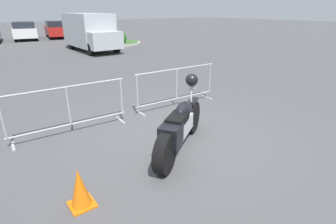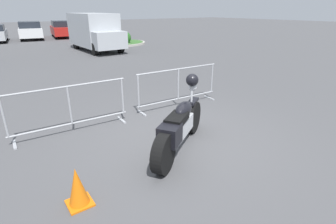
{
  "view_description": "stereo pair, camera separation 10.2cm",
  "coord_description": "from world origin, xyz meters",
  "px_view_note": "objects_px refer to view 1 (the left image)",
  "views": [
    {
      "loc": [
        -3.19,
        -3.86,
        2.58
      ],
      "look_at": [
        -0.28,
        0.06,
        0.65
      ],
      "focal_mm": 28.0,
      "sensor_mm": 36.0,
      "label": 1
    },
    {
      "loc": [
        -3.11,
        -3.92,
        2.58
      ],
      "look_at": [
        -0.28,
        0.06,
        0.65
      ],
      "focal_mm": 28.0,
      "sensor_mm": 36.0,
      "label": 2
    }
  ],
  "objects_px": {
    "crowd_barrier_near": "(69,109)",
    "parked_car_white": "(24,31)",
    "traffic_cone": "(80,188)",
    "crowd_barrier_far": "(177,86)",
    "delivery_van": "(90,31)",
    "parked_car_red": "(57,29)",
    "motorcycle": "(180,125)"
  },
  "relations": [
    {
      "from": "crowd_barrier_near",
      "to": "parked_car_white",
      "type": "bearing_deg",
      "value": 82.67
    },
    {
      "from": "crowd_barrier_near",
      "to": "traffic_cone",
      "type": "distance_m",
      "value": 2.53
    },
    {
      "from": "crowd_barrier_far",
      "to": "delivery_van",
      "type": "xyz_separation_m",
      "value": [
        2.04,
        11.55,
        0.68
      ]
    },
    {
      "from": "delivery_van",
      "to": "parked_car_white",
      "type": "distance_m",
      "value": 10.18
    },
    {
      "from": "parked_car_red",
      "to": "traffic_cone",
      "type": "xyz_separation_m",
      "value": [
        -6.19,
        -23.95,
        -0.49
      ]
    },
    {
      "from": "crowd_barrier_near",
      "to": "traffic_cone",
      "type": "bearing_deg",
      "value": -104.76
    },
    {
      "from": "crowd_barrier_near",
      "to": "crowd_barrier_far",
      "type": "distance_m",
      "value": 2.97
    },
    {
      "from": "crowd_barrier_far",
      "to": "motorcycle",
      "type": "bearing_deg",
      "value": -126.64
    },
    {
      "from": "delivery_van",
      "to": "parked_car_white",
      "type": "xyz_separation_m",
      "value": [
        -2.24,
        9.92,
        -0.47
      ]
    },
    {
      "from": "delivery_van",
      "to": "parked_car_red",
      "type": "height_order",
      "value": "delivery_van"
    },
    {
      "from": "motorcycle",
      "to": "delivery_van",
      "type": "height_order",
      "value": "delivery_van"
    },
    {
      "from": "parked_car_white",
      "to": "parked_car_red",
      "type": "height_order",
      "value": "same"
    },
    {
      "from": "crowd_barrier_far",
      "to": "parked_car_white",
      "type": "xyz_separation_m",
      "value": [
        -0.21,
        21.47,
        0.21
      ]
    },
    {
      "from": "crowd_barrier_far",
      "to": "parked_car_red",
      "type": "relative_size",
      "value": 0.55
    },
    {
      "from": "crowd_barrier_far",
      "to": "crowd_barrier_near",
      "type": "bearing_deg",
      "value": 180.0
    },
    {
      "from": "crowd_barrier_far",
      "to": "traffic_cone",
      "type": "relative_size",
      "value": 4.36
    },
    {
      "from": "traffic_cone",
      "to": "crowd_barrier_near",
      "type": "bearing_deg",
      "value": 75.24
    },
    {
      "from": "crowd_barrier_far",
      "to": "parked_car_red",
      "type": "height_order",
      "value": "parked_car_red"
    },
    {
      "from": "motorcycle",
      "to": "traffic_cone",
      "type": "height_order",
      "value": "motorcycle"
    },
    {
      "from": "crowd_barrier_near",
      "to": "parked_car_white",
      "type": "height_order",
      "value": "parked_car_white"
    },
    {
      "from": "motorcycle",
      "to": "traffic_cone",
      "type": "xyz_separation_m",
      "value": [
        -2.12,
        -0.43,
        -0.22
      ]
    },
    {
      "from": "crowd_barrier_far",
      "to": "parked_car_white",
      "type": "distance_m",
      "value": 21.47
    },
    {
      "from": "delivery_van",
      "to": "parked_car_white",
      "type": "height_order",
      "value": "delivery_van"
    },
    {
      "from": "crowd_barrier_near",
      "to": "traffic_cone",
      "type": "relative_size",
      "value": 4.36
    },
    {
      "from": "parked_car_red",
      "to": "traffic_cone",
      "type": "bearing_deg",
      "value": 173.85
    },
    {
      "from": "parked_car_red",
      "to": "parked_car_white",
      "type": "bearing_deg",
      "value": 99.42
    },
    {
      "from": "parked_car_white",
      "to": "traffic_cone",
      "type": "relative_size",
      "value": 7.99
    },
    {
      "from": "crowd_barrier_near",
      "to": "parked_car_white",
      "type": "distance_m",
      "value": 21.65
    },
    {
      "from": "delivery_van",
      "to": "traffic_cone",
      "type": "distance_m",
      "value": 15.11
    },
    {
      "from": "parked_car_white",
      "to": "traffic_cone",
      "type": "distance_m",
      "value": 24.14
    },
    {
      "from": "motorcycle",
      "to": "parked_car_red",
      "type": "bearing_deg",
      "value": 46.82
    },
    {
      "from": "delivery_van",
      "to": "parked_car_red",
      "type": "bearing_deg",
      "value": 175.98
    }
  ]
}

